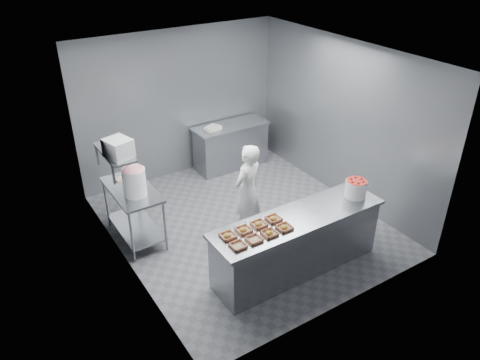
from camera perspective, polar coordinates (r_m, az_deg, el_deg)
name	(u,v)px	position (r m, az deg, el deg)	size (l,w,h in m)	color
floor	(245,223)	(7.84, 0.56, -5.32)	(4.50, 4.50, 0.00)	#4C4C51
ceiling	(246,56)	(6.66, 0.68, 14.93)	(4.50, 4.50, 0.00)	white
wall_back	(180,104)	(8.96, -7.36, 9.14)	(4.00, 0.04, 2.80)	slate
wall_left	(118,182)	(6.39, -14.61, -0.30)	(0.04, 4.50, 2.80)	slate
wall_right	(342,121)	(8.31, 12.34, 7.06)	(0.04, 4.50, 2.80)	slate
service_counter	(297,243)	(6.70, 6.94, -7.63)	(2.60, 0.70, 0.90)	slate
prep_table	(134,206)	(7.37, -12.85, -3.08)	(0.60, 1.20, 0.90)	slate
back_counter	(231,146)	(9.43, -1.14, 4.20)	(1.50, 0.60, 0.90)	slate
wall_shelf	(115,152)	(6.88, -15.03, 3.28)	(0.35, 0.90, 0.03)	slate
tray_0	(238,245)	(5.83, -0.24, -7.99)	(0.19, 0.18, 0.04)	tan
tray_1	(254,239)	(5.94, 1.74, -7.23)	(0.19, 0.18, 0.04)	tan
tray_2	(269,233)	(6.05, 3.61, -6.48)	(0.19, 0.18, 0.06)	tan
tray_3	(284,227)	(6.17, 5.43, -5.76)	(0.19, 0.18, 0.06)	tan
tray_4	(228,236)	(5.99, -1.50, -6.79)	(0.19, 0.18, 0.06)	tan
tray_5	(244,230)	(6.10, 0.44, -6.08)	(0.19, 0.18, 0.06)	tan
tray_6	(259,224)	(6.21, 2.31, -5.38)	(0.19, 0.18, 0.06)	tan
tray_7	(273,219)	(6.32, 4.10, -4.71)	(0.19, 0.18, 0.06)	tan
worker	(247,191)	(7.19, 0.91, -1.40)	(0.57, 0.37, 1.56)	silver
strawberry_tub	(356,188)	(6.98, 13.94, -0.93)	(0.31, 0.31, 0.26)	white
glaze_bucket	(134,181)	(6.94, -12.75, -0.18)	(0.35, 0.33, 0.52)	white
bucket_lid	(134,182)	(7.35, -12.77, -0.27)	(0.33, 0.33, 0.03)	white
rag	(119,179)	(7.50, -14.48, 0.12)	(0.14, 0.12, 0.02)	#CCB28C
appliance	(118,148)	(6.64, -14.62, 3.78)	(0.31, 0.35, 0.26)	gray
paper_stack	(213,128)	(9.05, -3.37, 6.34)	(0.30, 0.22, 0.06)	silver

